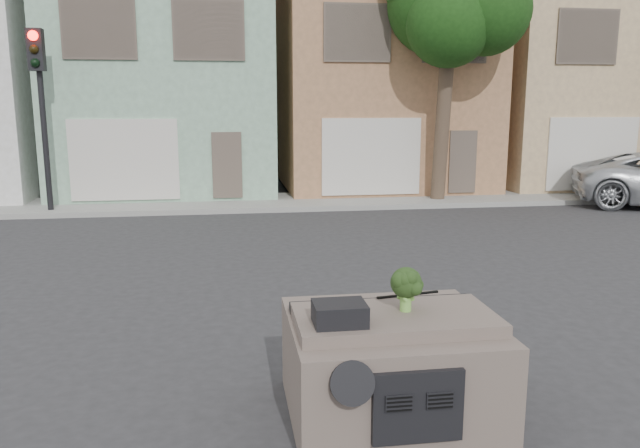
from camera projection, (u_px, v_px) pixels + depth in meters
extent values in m
plane|color=#303033|center=(337.00, 316.00, 9.24)|extent=(120.00, 120.00, 0.00)
cube|color=gray|center=(278.00, 202.00, 19.42)|extent=(40.00, 3.00, 0.15)
cube|color=#8DB699|center=(169.00, 84.00, 22.08)|extent=(7.20, 8.20, 7.55)
cube|color=#AA7852|center=(375.00, 85.00, 23.18)|extent=(7.20, 8.20, 7.55)
cube|color=tan|center=(563.00, 86.00, 24.28)|extent=(7.20, 8.20, 7.55)
cube|color=black|center=(43.00, 124.00, 17.03)|extent=(0.40, 0.40, 5.10)
cube|color=#173C11|center=(445.00, 64.00, 18.67)|extent=(4.40, 4.00, 8.50)
cube|color=#685950|center=(390.00, 362.00, 6.22)|extent=(2.00, 1.80, 1.12)
cube|color=black|center=(340.00, 313.00, 5.67)|extent=(0.48, 0.38, 0.20)
cube|color=black|center=(408.00, 295.00, 6.52)|extent=(0.69, 0.15, 0.02)
cube|color=#1C3012|center=(406.00, 289.00, 6.01)|extent=(0.47, 0.47, 0.44)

